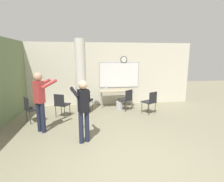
% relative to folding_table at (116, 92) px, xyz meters
% --- Properties ---
extents(ground_plane, '(24.00, 24.00, 0.00)m').
position_rel_folding_table_xyz_m(ground_plane, '(-0.43, -4.54, -0.67)').
color(ground_plane, gray).
extents(wall_back, '(8.00, 0.15, 2.80)m').
position_rel_folding_table_xyz_m(wall_back, '(-0.42, 0.52, 0.73)').
color(wall_back, beige).
rests_on(wall_back, ground_plane).
extents(support_pillar, '(0.38, 0.38, 2.80)m').
position_rel_folding_table_xyz_m(support_pillar, '(-1.46, -1.04, 0.73)').
color(support_pillar, silver).
rests_on(support_pillar, ground_plane).
extents(folding_table, '(1.42, 0.60, 0.73)m').
position_rel_folding_table_xyz_m(folding_table, '(0.00, 0.00, 0.00)').
color(folding_table, tan).
rests_on(folding_table, ground_plane).
extents(bottle_on_table, '(0.08, 0.08, 0.28)m').
position_rel_folding_table_xyz_m(bottle_on_table, '(-0.42, 0.13, 0.17)').
color(bottle_on_table, silver).
rests_on(bottle_on_table, folding_table).
extents(waste_bin, '(0.27, 0.27, 0.34)m').
position_rel_folding_table_xyz_m(waste_bin, '(0.06, -0.50, -0.50)').
color(waste_bin, '#B2B2B7').
rests_on(waste_bin, ground_plane).
extents(chair_near_pillar, '(0.58, 0.58, 0.87)m').
position_rel_folding_table_xyz_m(chair_near_pillar, '(-2.18, -1.13, -0.16)').
color(chair_near_pillar, '#232328').
rests_on(chair_near_pillar, ground_plane).
extents(chair_table_left, '(0.54, 0.54, 0.87)m').
position_rel_folding_table_xyz_m(chair_table_left, '(-1.30, -0.55, -0.16)').
color(chair_table_left, '#232328').
rests_on(chair_table_left, ground_plane).
extents(chair_mid_room, '(0.60, 0.60, 0.87)m').
position_rel_folding_table_xyz_m(chair_mid_room, '(1.15, -1.16, -0.16)').
color(chair_mid_room, '#232328').
rests_on(chair_mid_room, ground_plane).
extents(chair_by_left_wall, '(0.61, 0.61, 0.87)m').
position_rel_folding_table_xyz_m(chair_by_left_wall, '(-3.11, -1.54, -0.16)').
color(chair_by_left_wall, '#232328').
rests_on(chair_by_left_wall, ground_plane).
extents(chair_table_right, '(0.61, 0.61, 0.87)m').
position_rel_folding_table_xyz_m(chair_table_right, '(0.33, -0.63, -0.16)').
color(chair_table_right, '#232328').
rests_on(chair_table_right, ground_plane).
extents(person_watching_back, '(0.63, 0.69, 1.74)m').
position_rel_folding_table_xyz_m(person_watching_back, '(-2.55, -2.38, 0.36)').
color(person_watching_back, '#1E2338').
rests_on(person_watching_back, ground_plane).
extents(person_playing_front, '(0.53, 0.65, 1.60)m').
position_rel_folding_table_xyz_m(person_playing_front, '(-1.32, -3.18, 0.28)').
color(person_playing_front, '#1E2338').
rests_on(person_playing_front, ground_plane).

